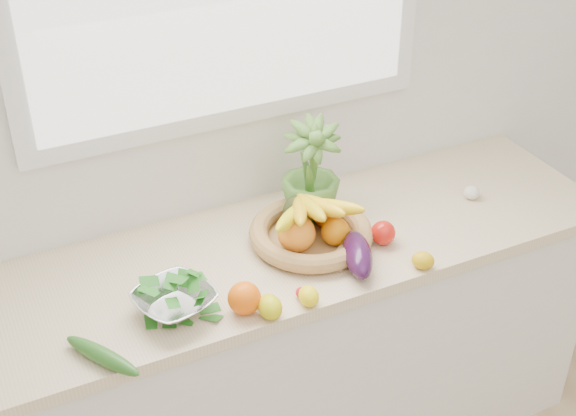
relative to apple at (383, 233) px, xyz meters
name	(u,v)px	position (x,y,z in m)	size (l,w,h in m)	color
back_wall	(227,78)	(-0.33, 0.42, 0.41)	(4.50, 0.02, 2.70)	white
counter_cabinet	(272,362)	(-0.33, 0.12, -0.51)	(2.20, 0.58, 0.86)	silver
countertop	(271,255)	(-0.33, 0.12, -0.06)	(2.24, 0.62, 0.04)	beige
orange_loose	(244,298)	(-0.51, -0.11, 0.01)	(0.09, 0.09, 0.09)	#F85F07
lemon_a	(309,296)	(-0.34, -0.16, -0.01)	(0.06, 0.07, 0.06)	yellow
lemon_b	(270,307)	(-0.46, -0.16, -0.01)	(0.07, 0.08, 0.07)	#D0C80B
lemon_c	(423,261)	(0.04, -0.16, -0.01)	(0.05, 0.07, 0.05)	gold
apple	(383,233)	(0.00, 0.00, 0.00)	(0.08, 0.08, 0.08)	red
ginger	(343,256)	(-0.16, -0.03, -0.02)	(0.11, 0.04, 0.03)	tan
garlic_a	(472,192)	(0.41, 0.09, -0.02)	(0.05, 0.05, 0.05)	white
garlic_b	(308,232)	(-0.19, 0.13, -0.02)	(0.05, 0.05, 0.04)	white
garlic_c	(351,246)	(-0.11, 0.01, -0.02)	(0.05, 0.05, 0.04)	beige
eggplant	(358,254)	(-0.13, -0.07, 0.01)	(0.08, 0.22, 0.09)	#2E0E33
cucumber	(102,356)	(-0.92, -0.14, -0.02)	(0.05, 0.25, 0.05)	#1E5418
radish	(302,293)	(-0.34, -0.13, -0.02)	(0.03, 0.03, 0.03)	red
potted_herb	(311,171)	(-0.13, 0.24, 0.13)	(0.19, 0.19, 0.34)	#4C7D2D
fruit_basket	(310,227)	(-0.20, 0.10, 0.02)	(0.43, 0.43, 0.19)	tan
colander_with_spinach	(174,296)	(-0.69, -0.03, 0.02)	(0.27, 0.27, 0.12)	silver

